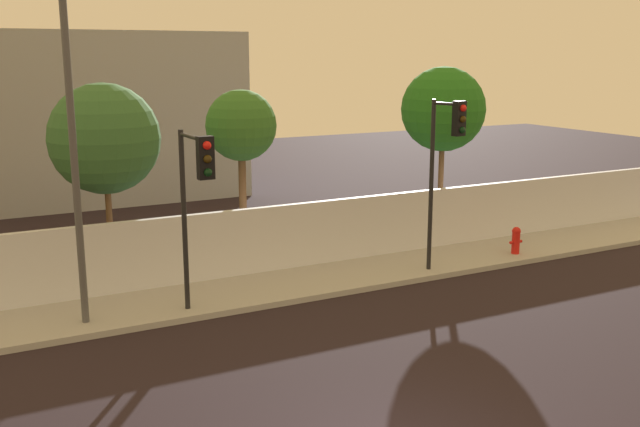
# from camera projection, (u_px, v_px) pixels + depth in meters

# --- Properties ---
(sidewalk) EXTENTS (36.00, 2.40, 0.15)m
(sidewalk) POSITION_uv_depth(u_px,v_px,m) (214.00, 298.00, 18.20)
(sidewalk) COLOR #A7A7A7
(sidewalk) RESTS_ON ground
(perimeter_wall) EXTENTS (36.00, 0.18, 1.80)m
(perimeter_wall) POSITION_uv_depth(u_px,v_px,m) (196.00, 248.00, 19.10)
(perimeter_wall) COLOR silver
(perimeter_wall) RESTS_ON sidewalk
(traffic_light_center) EXTENTS (0.43, 1.12, 4.68)m
(traffic_light_center) POSITION_uv_depth(u_px,v_px,m) (446.00, 149.00, 19.26)
(traffic_light_center) COLOR black
(traffic_light_center) RESTS_ON sidewalk
(traffic_light_right) EXTENTS (0.35, 1.80, 4.21)m
(traffic_light_right) POSITION_uv_depth(u_px,v_px,m) (196.00, 184.00, 15.81)
(traffic_light_right) COLOR black
(traffic_light_right) RESTS_ON sidewalk
(street_lamp_curbside) EXTENTS (0.86, 2.27, 7.19)m
(street_lamp_curbside) POSITION_uv_depth(u_px,v_px,m) (78.00, 132.00, 15.21)
(street_lamp_curbside) COLOR #4C4C51
(street_lamp_curbside) RESTS_ON sidewalk
(fire_hydrant) EXTENTS (0.44, 0.26, 0.82)m
(fire_hydrant) POSITION_uv_depth(u_px,v_px,m) (516.00, 239.00, 21.83)
(fire_hydrant) COLOR red
(fire_hydrant) RESTS_ON sidewalk
(roadside_tree_midleft) EXTENTS (2.88, 2.88, 5.30)m
(roadside_tree_midleft) POSITION_uv_depth(u_px,v_px,m) (104.00, 139.00, 18.92)
(roadside_tree_midleft) COLOR brown
(roadside_tree_midleft) RESTS_ON ground
(roadside_tree_midright) EXTENTS (2.02, 2.02, 5.04)m
(roadside_tree_midright) POSITION_uv_depth(u_px,v_px,m) (241.00, 127.00, 20.62)
(roadside_tree_midright) COLOR brown
(roadside_tree_midright) RESTS_ON ground
(roadside_tree_rightmost) EXTENTS (2.75, 2.75, 5.62)m
(roadside_tree_rightmost) POSITION_uv_depth(u_px,v_px,m) (443.00, 110.00, 23.75)
(roadside_tree_rightmost) COLOR brown
(roadside_tree_rightmost) RESTS_ON ground
(low_building_distant) EXTENTS (12.33, 6.00, 6.89)m
(low_building_distant) POSITION_uv_depth(u_px,v_px,m) (87.00, 116.00, 30.67)
(low_building_distant) COLOR #999999
(low_building_distant) RESTS_ON ground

